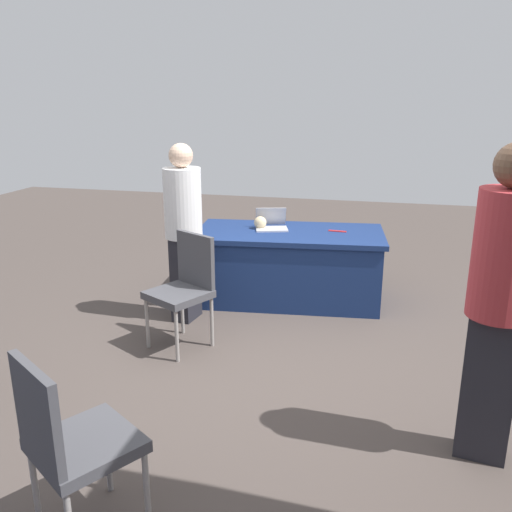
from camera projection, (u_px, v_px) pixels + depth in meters
name	position (u px, v px, depth m)	size (l,w,h in m)	color
ground_plane	(258.00, 366.00, 4.19)	(14.40, 14.40, 0.00)	#4C423D
table_foreground	(289.00, 265.00, 5.49)	(1.97, 1.11, 0.73)	navy
chair_near_front	(185.00, 284.00, 4.41)	(0.60, 0.60, 0.95)	#9E9993
chair_back_row	(70.00, 438.00, 2.41)	(0.61, 0.61, 0.96)	#9E9993
person_presenter	(184.00, 225.00, 4.84)	(0.38, 0.38, 1.64)	#26262D
person_attendee_standing	(501.00, 292.00, 2.87)	(0.39, 0.39, 1.82)	#26262D
laptop_silver	(271.00, 225.00, 5.48)	(0.39, 0.37, 0.21)	silver
yarn_ball	(260.00, 223.00, 5.47)	(0.13, 0.13, 0.13)	beige
scissors_red	(337.00, 231.00, 5.37)	(0.18, 0.04, 0.01)	red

